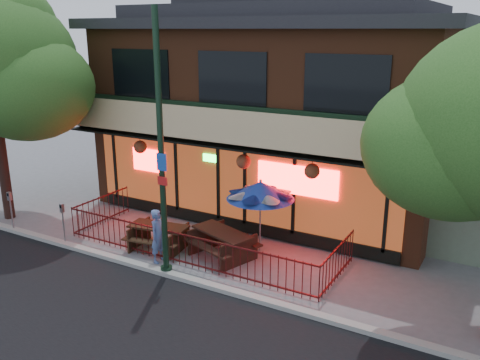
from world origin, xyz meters
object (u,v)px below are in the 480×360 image
object	(u,v)px
parking_meter_near	(63,217)
patio_umbrella	(260,190)
picnic_table_left	(159,233)
parking_meter_far	(11,205)
street_light	(162,162)
picnic_table_right	(222,240)
pedestrian	(158,236)

from	to	relation	value
parking_meter_near	patio_umbrella	bearing A→B (deg)	24.38
picnic_table_left	parking_meter_near	size ratio (longest dim) A/B	1.47
parking_meter_far	parking_meter_near	bearing A→B (deg)	1.96
street_light	parking_meter_far	world-z (taller)	street_light
picnic_table_right	parking_meter_near	size ratio (longest dim) A/B	1.70
patio_umbrella	pedestrian	distance (m)	3.21
parking_meter_near	parking_meter_far	bearing A→B (deg)	-178.04
patio_umbrella	parking_meter_far	world-z (taller)	patio_umbrella
picnic_table_right	parking_meter_far	size ratio (longest dim) A/B	1.67
parking_meter_far	picnic_table_left	bearing A→B (deg)	14.02
picnic_table_right	patio_umbrella	distance (m)	1.83
street_light	picnic_table_right	bearing A→B (deg)	64.12
street_light	picnic_table_left	bearing A→B (deg)	134.85
patio_umbrella	pedestrian	bearing A→B (deg)	-138.11
parking_meter_near	parking_meter_far	xyz separation A→B (m)	(-2.34, -0.08, 0.02)
pedestrian	parking_meter_far	bearing A→B (deg)	94.06
street_light	parking_meter_near	size ratio (longest dim) A/B	5.22
picnic_table_left	parking_meter_far	world-z (taller)	parking_meter_far
picnic_table_left	patio_umbrella	world-z (taller)	patio_umbrella
parking_meter_far	street_light	bearing A→B (deg)	0.71
pedestrian	street_light	bearing A→B (deg)	-129.88
picnic_table_left	pedestrian	distance (m)	0.92
picnic_table_right	pedestrian	bearing A→B (deg)	-141.60
patio_umbrella	parking_meter_far	xyz separation A→B (m)	(-7.86, -2.58, -1.02)
picnic_table_right	patio_umbrella	size ratio (longest dim) A/B	1.00
picnic_table_right	pedestrian	distance (m)	1.85
pedestrian	parking_meter_near	world-z (taller)	pedestrian
street_light	picnic_table_right	size ratio (longest dim) A/B	3.07
picnic_table_left	parking_meter_far	xyz separation A→B (m)	(-5.08, -1.27, 0.42)
street_light	patio_umbrella	bearing A→B (deg)	57.62
street_light	picnic_table_right	xyz separation A→B (m)	(0.80, 1.64, -2.61)
picnic_table_left	picnic_table_right	bearing A→B (deg)	12.85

